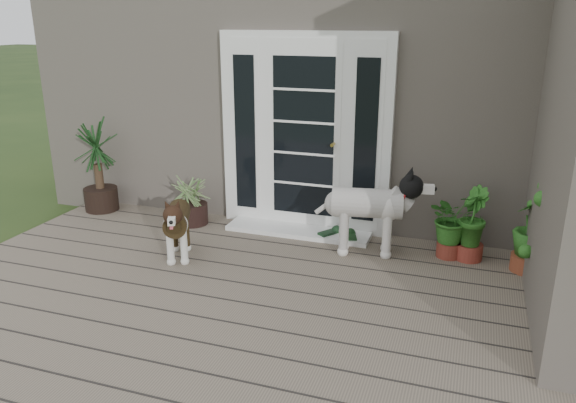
% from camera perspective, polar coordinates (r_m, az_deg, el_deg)
% --- Properties ---
extents(deck, '(6.20, 4.60, 0.12)m').
position_cam_1_polar(deck, '(4.48, -4.48, -13.16)').
color(deck, '#6B5B4C').
rests_on(deck, ground).
extents(house_main, '(7.40, 4.00, 3.10)m').
position_cam_1_polar(house_main, '(7.94, 7.62, 12.07)').
color(house_main, '#665E54').
rests_on(house_main, ground).
extents(door_unit, '(1.90, 0.14, 2.15)m').
position_cam_1_polar(door_unit, '(6.08, 1.70, 6.93)').
color(door_unit, white).
rests_on(door_unit, deck).
extents(door_step, '(1.60, 0.40, 0.05)m').
position_cam_1_polar(door_step, '(6.19, 1.07, -2.99)').
color(door_step, white).
rests_on(door_step, deck).
extents(brindle_dog, '(0.58, 0.79, 0.60)m').
position_cam_1_polar(brindle_dog, '(5.57, -11.22, -2.77)').
color(brindle_dog, '#3B2C15').
rests_on(brindle_dog, deck).
extents(white_dog, '(0.99, 0.55, 0.78)m').
position_cam_1_polar(white_dog, '(5.59, 8.06, -1.57)').
color(white_dog, white).
rests_on(white_dog, deck).
extents(spider_plant, '(0.66, 0.66, 0.64)m').
position_cam_1_polar(spider_plant, '(6.47, -9.88, 0.45)').
color(spider_plant, '#8FB56F').
rests_on(spider_plant, deck).
extents(yucca, '(1.02, 1.02, 1.11)m').
position_cam_1_polar(yucca, '(7.15, -18.89, 3.42)').
color(yucca, black).
rests_on(yucca, deck).
extents(herb_a, '(0.66, 0.66, 0.60)m').
position_cam_1_polar(herb_a, '(5.72, 16.32, -2.69)').
color(herb_a, '#275618').
rests_on(herb_a, deck).
extents(herb_b, '(0.41, 0.41, 0.53)m').
position_cam_1_polar(herb_b, '(5.73, 18.17, -3.17)').
color(herb_b, '#1B5819').
rests_on(herb_b, deck).
extents(herb_c, '(0.54, 0.54, 0.61)m').
position_cam_1_polar(herb_c, '(5.64, 23.55, -3.74)').
color(herb_c, '#1E4C15').
rests_on(herb_c, deck).
extents(sapling, '(0.57, 0.57, 1.55)m').
position_cam_1_polar(sapling, '(5.04, 25.94, -0.94)').
color(sapling, '#185016').
rests_on(sapling, deck).
extents(clog_left, '(0.22, 0.32, 0.09)m').
position_cam_1_polar(clog_left, '(6.00, 6.49, -3.62)').
color(clog_left, '#143415').
rests_on(clog_left, deck).
extents(clog_right, '(0.30, 0.35, 0.10)m').
position_cam_1_polar(clog_right, '(6.06, 4.34, -3.28)').
color(clog_right, black).
rests_on(clog_right, deck).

